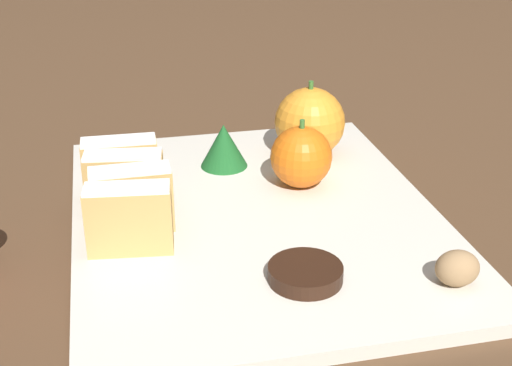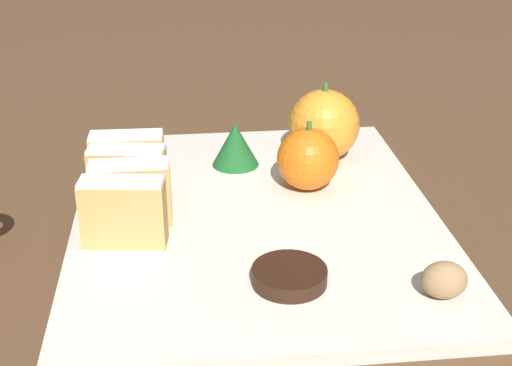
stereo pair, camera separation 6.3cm
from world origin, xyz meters
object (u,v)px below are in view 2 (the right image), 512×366
object	(u,v)px
orange_near	(308,159)
chocolate_cookie	(289,276)
walnut	(444,280)
orange_far	(324,125)

from	to	relation	value
orange_near	chocolate_cookie	world-z (taller)	orange_near
walnut	orange_near	bearing A→B (deg)	109.24
orange_far	walnut	size ratio (longest dim) A/B	2.41
chocolate_cookie	orange_near	bearing A→B (deg)	75.41
orange_near	walnut	xyz separation A→B (m)	(0.07, -0.19, -0.02)
orange_far	chocolate_cookie	xyz separation A→B (m)	(-0.07, -0.23, -0.03)
walnut	chocolate_cookie	bearing A→B (deg)	164.80
orange_near	orange_far	world-z (taller)	orange_far
orange_far	chocolate_cookie	bearing A→B (deg)	-107.07
orange_near	walnut	distance (m)	0.21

